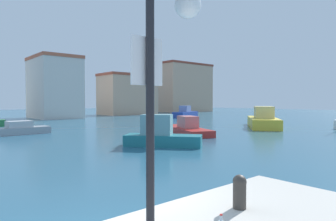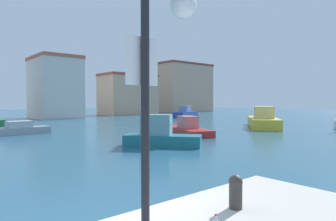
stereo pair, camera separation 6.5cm
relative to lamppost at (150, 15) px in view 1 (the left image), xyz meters
name	(u,v)px [view 1 (the left image)]	position (x,y,z in m)	size (l,w,h in m)	color
water	(140,128)	(15.23, 21.73, -3.64)	(160.00, 160.00, 0.00)	#285670
lamppost	(150,15)	(0.00, 0.00, 0.00)	(1.55, 0.34, 3.91)	black
mooring_bollard	(240,190)	(1.40, -0.24, -2.25)	(0.20, 0.20, 0.48)	#38332D
motorboat_red_behind_lamppost	(186,128)	(14.84, 14.73, -3.21)	(4.35, 7.23, 1.46)	#B22823
motorboat_blue_far_left	(185,113)	(32.06, 32.61, -2.99)	(6.50, 4.06, 1.94)	#233D93
motorboat_teal_near_pier	(161,135)	(9.02, 10.81, -3.00)	(3.99, 4.43, 1.87)	#1E707A
motorboat_yellow_inner_mooring	(263,120)	(24.94, 13.88, -2.94)	(8.14, 7.07, 2.14)	gold
motorboat_grey_outer_mooring	(18,129)	(4.26, 22.97, -3.23)	(4.79, 1.77, 1.08)	gray
yacht_club	(54,87)	(14.90, 44.57, 1.19)	(6.26, 8.94, 9.63)	beige
waterfront_apartments	(128,94)	(30.55, 47.70, 0.39)	(10.65, 6.70, 8.03)	tan
harbor_office	(181,88)	(50.52, 53.47, 2.48)	(14.24, 9.73, 12.21)	tan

